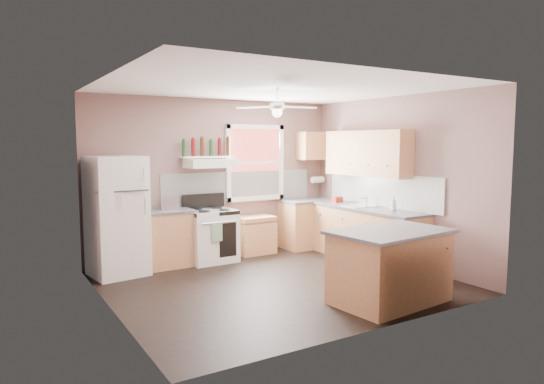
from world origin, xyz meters
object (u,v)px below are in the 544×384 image
refrigerator (117,216)px  island (390,268)px  toaster (170,204)px  stove (211,236)px  cart (255,235)px

refrigerator → island: 3.96m
toaster → stove: bearing=1.5°
cart → toaster: bearing=179.5°
toaster → cart: 1.69m
island → refrigerator: bearing=125.1°
refrigerator → toaster: 0.88m
island → toaster: bearing=112.9°
refrigerator → stove: refrigerator is taller
cart → island: 3.16m
toaster → stove: (0.66, -0.11, -0.56)m
toaster → cart: bearing=11.8°
refrigerator → cart: bearing=-3.8°
stove → island: same height
toaster → stove: 0.87m
stove → cart: size_ratio=1.29×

